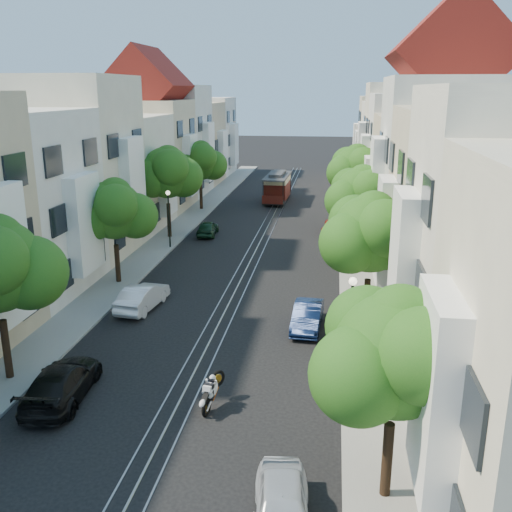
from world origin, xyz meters
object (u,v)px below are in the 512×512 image
at_px(tree_e_a, 397,358).
at_px(parked_car_e_near, 282,508).
at_px(tree_w_d, 201,162).
at_px(sportbike_rider, 211,390).
at_px(tree_e_d, 356,169).
at_px(tree_w_b, 115,212).
at_px(parked_car_w_far, 208,228).
at_px(cable_car, 277,186).
at_px(parked_car_w_near, 62,382).
at_px(lamp_east, 351,312).
at_px(parked_car_w_mid, 143,297).
at_px(tree_e_b, 372,235).
at_px(tree_w_c, 168,174).
at_px(parked_car_e_mid, 307,316).
at_px(tree_e_c, 362,196).
at_px(lamp_west, 169,210).
at_px(parked_car_e_far, 334,227).

xyz_separation_m(tree_e_a, parked_car_e_near, (-2.86, -1.58, -3.76)).
xyz_separation_m(tree_w_d, sportbike_rider, (8.42, -34.97, -3.89)).
distance_m(tree_e_d, tree_w_d, 15.25).
distance_m(tree_w_b, parked_car_w_far, 13.07).
height_order(cable_car, parked_car_w_near, cable_car).
distance_m(lamp_east, parked_car_w_near, 11.36).
xyz_separation_m(lamp_east, parked_car_w_near, (-10.70, -3.13, -2.16)).
height_order(sportbike_rider, parked_car_e_near, parked_car_e_near).
bearing_deg(parked_car_w_mid, tree_e_b, -179.11).
bearing_deg(tree_w_c, tree_e_a, -62.78).
bearing_deg(parked_car_w_far, tree_w_d, -77.38).
distance_m(tree_e_a, tree_w_b, 22.28).
bearing_deg(lamp_east, tree_w_c, 122.65).
distance_m(tree_w_c, parked_car_e_near, 32.06).
xyz_separation_m(parked_car_e_mid, parked_car_w_near, (-8.80, -7.90, 0.06)).
height_order(tree_e_b, tree_w_c, tree_w_c).
xyz_separation_m(tree_e_c, tree_w_d, (-14.40, 16.00, 0.00)).
distance_m(tree_e_d, parked_car_e_mid, 22.78).
height_order(tree_w_b, parked_car_e_near, tree_w_b).
distance_m(tree_e_a, parked_car_w_mid, 18.02).
bearing_deg(tree_e_b, lamp_west, 136.15).
bearing_deg(lamp_east, parked_car_w_far, 115.76).
distance_m(tree_w_c, lamp_west, 3.81).
distance_m(tree_w_b, cable_car, 28.36).
bearing_deg(tree_e_c, tree_e_b, -90.00).
xyz_separation_m(tree_e_c, tree_e_d, (0.00, 11.00, 0.27)).
bearing_deg(cable_car, sportbike_rider, -85.71).
bearing_deg(tree_w_c, tree_e_b, -48.01).
height_order(tree_w_b, cable_car, tree_w_b).
bearing_deg(sportbike_rider, tree_e_c, 82.74).
relative_size(tree_e_d, sportbike_rider, 3.85).
relative_size(tree_w_b, parked_car_w_near, 1.33).
bearing_deg(tree_e_c, lamp_east, -93.44).
relative_size(tree_w_c, parked_car_e_mid, 1.87).
relative_size(lamp_east, parked_car_e_near, 1.11).
relative_size(tree_e_c, parked_car_e_far, 1.68).
bearing_deg(tree_e_c, sportbike_rider, -107.49).
xyz_separation_m(tree_e_d, sportbike_rider, (-5.98, -29.97, -4.16)).
xyz_separation_m(tree_e_a, tree_w_d, (-14.40, 39.00, 0.20)).
bearing_deg(tree_e_b, lamp_east, -100.93).
relative_size(tree_e_c, tree_e_d, 0.95).
distance_m(cable_car, parked_car_e_mid, 32.95).
height_order(tree_e_b, tree_w_d, tree_e_b).
xyz_separation_m(tree_e_c, parked_car_w_mid, (-11.66, -9.78, -3.93)).
distance_m(lamp_east, sportbike_rider, 6.22).
height_order(tree_e_a, lamp_east, tree_e_a).
bearing_deg(tree_e_d, tree_e_a, -90.00).
distance_m(tree_e_c, lamp_west, 13.82).
distance_m(tree_e_a, tree_e_d, 34.00).
bearing_deg(lamp_east, tree_e_b, 79.07).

